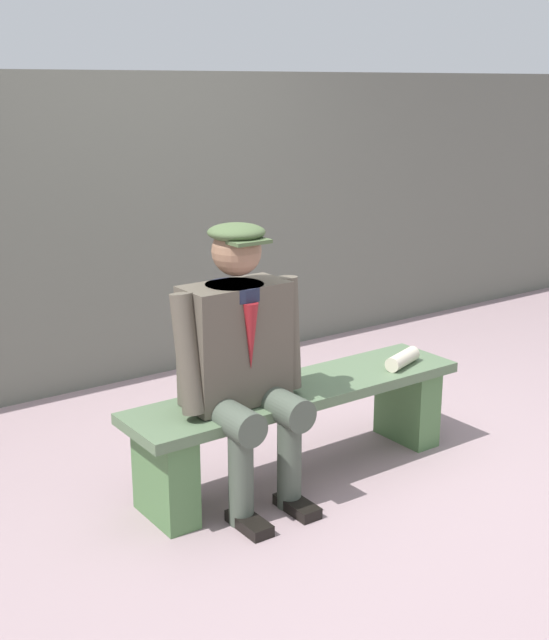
{
  "coord_description": "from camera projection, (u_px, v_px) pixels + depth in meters",
  "views": [
    {
      "loc": [
        2.27,
        2.96,
        1.85
      ],
      "look_at": [
        0.14,
        0.0,
        0.81
      ],
      "focal_mm": 46.88,
      "sensor_mm": 36.0,
      "label": 1
    }
  ],
  "objects": [
    {
      "name": "bench",
      "position": [
        299.0,
        416.0,
        4.01
      ],
      "size": [
        1.75,
        0.41,
        0.46
      ],
      "color": "#53694B",
      "rests_on": "ground"
    },
    {
      "name": "seated_man",
      "position": [
        242.0,
        355.0,
        3.66
      ],
      "size": [
        0.64,
        0.54,
        1.28
      ],
      "color": "#524B3F",
      "rests_on": "ground"
    },
    {
      "name": "ground_plane",
      "position": [
        298.0,
        474.0,
        4.09
      ],
      "size": [
        30.0,
        30.0,
        0.0
      ],
      "primitive_type": "plane",
      "color": "gray"
    },
    {
      "name": "stadium_wall",
      "position": [
        123.0,
        229.0,
        5.26
      ],
      "size": [
        12.0,
        0.24,
        1.92
      ],
      "primitive_type": "cube",
      "color": "#606258",
      "rests_on": "ground"
    },
    {
      "name": "rolled_magazine",
      "position": [
        403.0,
        359.0,
        4.23
      ],
      "size": [
        0.25,
        0.15,
        0.08
      ],
      "primitive_type": "cylinder",
      "rotation": [
        0.0,
        1.57,
        0.34
      ],
      "color": "beige",
      "rests_on": "bench"
    }
  ]
}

